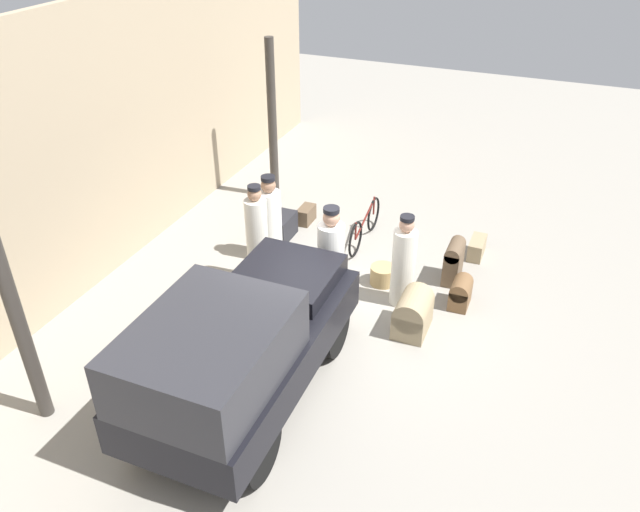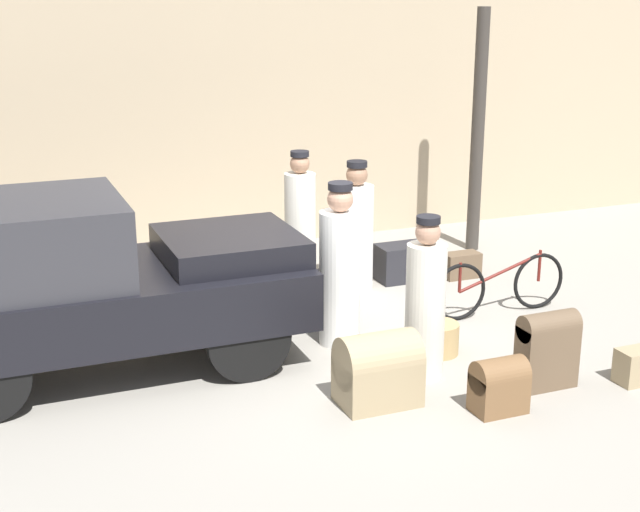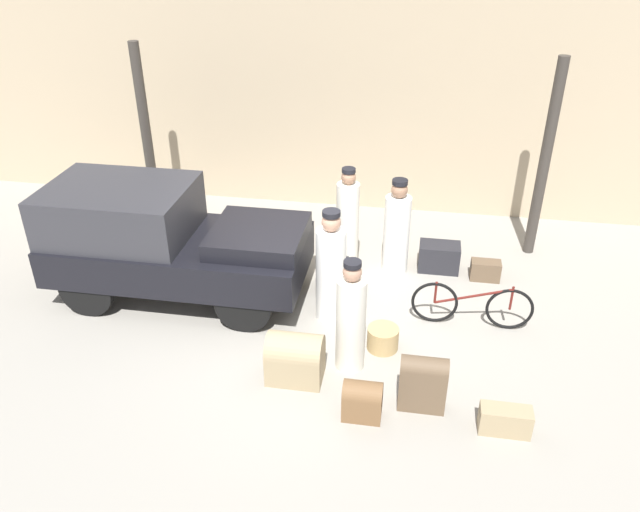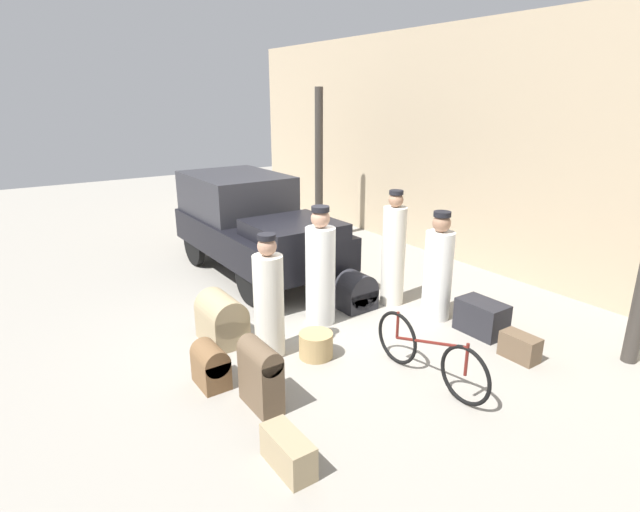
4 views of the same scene
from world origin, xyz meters
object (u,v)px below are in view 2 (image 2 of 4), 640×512
trunk_umber_medium (378,369)px  bicycle (500,286)px  porter_standing_middle (340,272)px  trunk_wicker_pale (461,265)px  conductor_in_dark_uniform (425,305)px  trunk_barrel_dark (308,299)px  suitcase_small_leather (547,347)px  wicker_basket (438,338)px  porter_with_bicycle (356,233)px  porter_lifting_near_truck (300,234)px  suitcase_tan_flat (403,262)px  suitcase_black_upright (499,384)px  truck (80,278)px

trunk_umber_medium → bicycle: bearing=34.3°
porter_standing_middle → trunk_wicker_pale: 2.82m
conductor_in_dark_uniform → trunk_barrel_dark: conductor_in_dark_uniform is taller
suitcase_small_leather → wicker_basket: bearing=117.1°
wicker_basket → conductor_in_dark_uniform: bearing=-132.4°
porter_with_bicycle → conductor_in_dark_uniform: 2.62m
wicker_basket → porter_lifting_near_truck: 2.23m
wicker_basket → trunk_wicker_pale: 2.58m
bicycle → porter_with_bicycle: (-1.18, 1.40, 0.39)m
porter_with_bicycle → porter_lifting_near_truck: bearing=-168.7°
porter_standing_middle → trunk_barrel_dark: porter_standing_middle is taller
suitcase_tan_flat → suitcase_small_leather: bearing=-93.4°
trunk_barrel_dark → wicker_basket: bearing=-56.6°
porter_lifting_near_truck → trunk_barrel_dark: (-0.14, -0.62, -0.58)m
conductor_in_dark_uniform → suitcase_black_upright: bearing=-74.0°
wicker_basket → conductor_in_dark_uniform: (-0.40, -0.44, 0.57)m
conductor_in_dark_uniform → suitcase_small_leather: conductor_in_dark_uniform is taller
porter_standing_middle → trunk_barrel_dark: size_ratio=2.94×
bicycle → wicker_basket: (-1.21, -0.75, -0.18)m
truck → suitcase_small_leather: (3.98, -1.96, -0.57)m
porter_standing_middle → suitcase_tan_flat: bearing=46.1°
suitcase_small_leather → suitcase_black_upright: 0.76m
bicycle → trunk_barrel_dark: (-2.12, 0.62, -0.09)m
trunk_umber_medium → truck: bearing=144.4°
trunk_wicker_pale → suitcase_black_upright: 3.83m
porter_standing_middle → trunk_umber_medium: 1.54m
porter_lifting_near_truck → conductor_in_dark_uniform: (0.36, -2.43, -0.12)m
porter_lifting_near_truck → suitcase_small_leather: porter_lifting_near_truck is taller
porter_standing_middle → porter_lifting_near_truck: bearing=87.2°
trunk_wicker_pale → trunk_barrel_dark: bearing=-163.4°
suitcase_tan_flat → trunk_barrel_dark: 1.90m
truck → porter_standing_middle: size_ratio=2.22×
porter_lifting_near_truck → truck: bearing=-157.4°
porter_with_bicycle → porter_standing_middle: bearing=-119.7°
suitcase_black_upright → trunk_umber_medium: size_ratio=0.71×
porter_standing_middle → trunk_barrel_dark: (-0.07, 0.73, -0.53)m
bicycle → trunk_barrel_dark: 2.21m
suitcase_tan_flat → truck: bearing=-161.4°
suitcase_tan_flat → suitcase_black_upright: bearing=-103.8°
conductor_in_dark_uniform → porter_standing_middle: bearing=111.5°
porter_lifting_near_truck → suitcase_black_upright: (0.62, -3.35, -0.59)m
conductor_in_dark_uniform → suitcase_small_leather: size_ratio=2.14×
bicycle → conductor_in_dark_uniform: 2.04m
porter_lifting_near_truck → trunk_barrel_dark: 0.86m
suitcase_tan_flat → trunk_barrel_dark: bearing=-151.1°
porter_lifting_near_truck → trunk_wicker_pale: size_ratio=3.85×
porter_standing_middle → conductor_in_dark_uniform: porter_standing_middle is taller
wicker_basket → suitcase_black_upright: size_ratio=0.85×
suitcase_tan_flat → trunk_barrel_dark: (-1.66, -0.92, 0.03)m
trunk_wicker_pale → suitcase_black_upright: bearing=-115.5°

